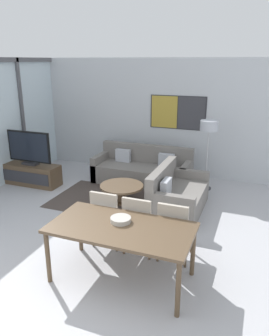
{
  "coord_description": "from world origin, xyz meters",
  "views": [
    {
      "loc": [
        2.29,
        -2.31,
        2.74
      ],
      "look_at": [
        0.33,
        2.74,
        0.95
      ],
      "focal_mm": 35.0,
      "sensor_mm": 36.0,
      "label": 1
    }
  ],
  "objects_px": {
    "tv_console": "(32,174)",
    "dining_table": "(121,231)",
    "television": "(29,148)",
    "dining_chair_left": "(108,215)",
    "coffee_table": "(122,189)",
    "dining_chair_centre": "(139,221)",
    "sofa_side": "(175,196)",
    "fruit_bowl": "(121,219)",
    "sofa_main": "(143,171)",
    "dining_chair_right": "(174,228)",
    "floor_lamp": "(209,130)"
  },
  "relations": [
    {
      "from": "television",
      "to": "floor_lamp",
      "type": "bearing_deg",
      "value": 17.08
    },
    {
      "from": "coffee_table",
      "to": "tv_console",
      "type": "bearing_deg",
      "value": 175.36
    },
    {
      "from": "tv_console",
      "to": "television",
      "type": "height_order",
      "value": "television"
    },
    {
      "from": "sofa_main",
      "to": "dining_chair_right",
      "type": "height_order",
      "value": "dining_chair_right"
    },
    {
      "from": "dining_chair_left",
      "to": "sofa_main",
      "type": "bearing_deg",
      "value": 98.9
    },
    {
      "from": "sofa_main",
      "to": "sofa_side",
      "type": "height_order",
      "value": "same"
    },
    {
      "from": "dining_table",
      "to": "television",
      "type": "bearing_deg",
      "value": 143.76
    },
    {
      "from": "dining_table",
      "to": "dining_chair_left",
      "type": "bearing_deg",
      "value": 127.5
    },
    {
      "from": "floor_lamp",
      "to": "sofa_side",
      "type": "bearing_deg",
      "value": -105.04
    },
    {
      "from": "tv_console",
      "to": "sofa_side",
      "type": "distance_m",
      "value": 3.43
    },
    {
      "from": "sofa_side",
      "to": "dining_chair_centre",
      "type": "bearing_deg",
      "value": 175.62
    },
    {
      "from": "dining_chair_left",
      "to": "tv_console",
      "type": "bearing_deg",
      "value": 147.97
    },
    {
      "from": "coffee_table",
      "to": "dining_chair_centre",
      "type": "relative_size",
      "value": 0.95
    },
    {
      "from": "dining_chair_right",
      "to": "fruit_bowl",
      "type": "height_order",
      "value": "dining_chair_right"
    },
    {
      "from": "tv_console",
      "to": "dining_table",
      "type": "distance_m",
      "value": 4.12
    },
    {
      "from": "sofa_main",
      "to": "tv_console",
      "type": "bearing_deg",
      "value": -155.59
    },
    {
      "from": "fruit_bowl",
      "to": "sofa_side",
      "type": "bearing_deg",
      "value": 85.28
    },
    {
      "from": "tv_console",
      "to": "sofa_main",
      "type": "relative_size",
      "value": 0.6
    },
    {
      "from": "coffee_table",
      "to": "dining_table",
      "type": "xyz_separation_m",
      "value": [
        0.96,
        -2.23,
        0.41
      ]
    },
    {
      "from": "dining_table",
      "to": "dining_chair_centre",
      "type": "xyz_separation_m",
      "value": [
        0.0,
        0.65,
        -0.18
      ]
    },
    {
      "from": "television",
      "to": "floor_lamp",
      "type": "distance_m",
      "value": 3.98
    },
    {
      "from": "television",
      "to": "dining_chair_right",
      "type": "bearing_deg",
      "value": -24.82
    },
    {
      "from": "coffee_table",
      "to": "dining_chair_right",
      "type": "relative_size",
      "value": 0.95
    },
    {
      "from": "sofa_side",
      "to": "floor_lamp",
      "type": "relative_size",
      "value": 1.01
    },
    {
      "from": "floor_lamp",
      "to": "coffee_table",
      "type": "bearing_deg",
      "value": -136.76
    },
    {
      "from": "dining_table",
      "to": "dining_chair_left",
      "type": "distance_m",
      "value": 0.88
    },
    {
      "from": "television",
      "to": "dining_table",
      "type": "bearing_deg",
      "value": -36.24
    },
    {
      "from": "dining_chair_right",
      "to": "fruit_bowl",
      "type": "distance_m",
      "value": 0.84
    },
    {
      "from": "dining_chair_right",
      "to": "fruit_bowl",
      "type": "relative_size",
      "value": 3.4
    },
    {
      "from": "coffee_table",
      "to": "dining_chair_left",
      "type": "distance_m",
      "value": 1.63
    },
    {
      "from": "television",
      "to": "sofa_main",
      "type": "height_order",
      "value": "television"
    },
    {
      "from": "sofa_side",
      "to": "fruit_bowl",
      "type": "xyz_separation_m",
      "value": [
        -0.18,
        -2.16,
        0.52
      ]
    },
    {
      "from": "sofa_main",
      "to": "floor_lamp",
      "type": "height_order",
      "value": "floor_lamp"
    },
    {
      "from": "tv_console",
      "to": "coffee_table",
      "type": "bearing_deg",
      "value": -4.64
    },
    {
      "from": "sofa_main",
      "to": "sofa_side",
      "type": "distance_m",
      "value": 1.63
    },
    {
      "from": "dining_chair_centre",
      "to": "fruit_bowl",
      "type": "bearing_deg",
      "value": -95.69
    },
    {
      "from": "television",
      "to": "dining_chair_right",
      "type": "xyz_separation_m",
      "value": [
        3.83,
        -1.77,
        -0.35
      ]
    },
    {
      "from": "sofa_main",
      "to": "sofa_side",
      "type": "relative_size",
      "value": 1.45
    },
    {
      "from": "sofa_side",
      "to": "floor_lamp",
      "type": "bearing_deg",
      "value": -15.04
    },
    {
      "from": "dining_table",
      "to": "fruit_bowl",
      "type": "xyz_separation_m",
      "value": [
        -0.05,
        0.11,
        0.11
      ]
    },
    {
      "from": "sofa_side",
      "to": "dining_chair_centre",
      "type": "distance_m",
      "value": 1.64
    },
    {
      "from": "dining_table",
      "to": "dining_chair_right",
      "type": "height_order",
      "value": "dining_chair_right"
    },
    {
      "from": "sofa_main",
      "to": "sofa_side",
      "type": "xyz_separation_m",
      "value": [
        1.09,
        -1.21,
        -0.0
      ]
    },
    {
      "from": "floor_lamp",
      "to": "fruit_bowl",
      "type": "bearing_deg",
      "value": -98.68
    },
    {
      "from": "dining_chair_centre",
      "to": "floor_lamp",
      "type": "distance_m",
      "value": 3.08
    },
    {
      "from": "sofa_main",
      "to": "dining_table",
      "type": "height_order",
      "value": "sofa_main"
    },
    {
      "from": "tv_console",
      "to": "floor_lamp",
      "type": "height_order",
      "value": "floor_lamp"
    },
    {
      "from": "dining_chair_centre",
      "to": "dining_chair_left",
      "type": "bearing_deg",
      "value": 176.94
    },
    {
      "from": "television",
      "to": "dining_chair_centre",
      "type": "height_order",
      "value": "television"
    },
    {
      "from": "dining_chair_right",
      "to": "dining_chair_left",
      "type": "bearing_deg",
      "value": 178.37
    }
  ]
}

